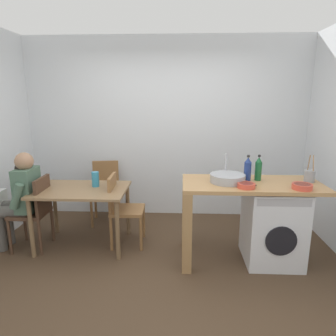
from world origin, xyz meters
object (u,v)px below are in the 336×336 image
object	(u,v)px
chair_person_seat	(36,209)
washing_machine	(273,225)
dining_table	(82,196)
utensil_crock	(310,176)
chair_opposite	(122,206)
colander	(302,186)
vase	(95,179)
seated_person	(21,196)
chair_spare_by_wall	(106,188)
bottle_tall_green	(248,169)
bottle_squat_brown	(258,169)
mixing_bowl	(246,185)

from	to	relation	value
chair_person_seat	washing_machine	bearing A→B (deg)	-94.33
dining_table	washing_machine	xyz separation A→B (m)	(2.24, -0.26, -0.21)
dining_table	utensil_crock	world-z (taller)	utensil_crock
chair_opposite	colander	size ratio (longest dim) A/B	4.50
vase	seated_person	bearing A→B (deg)	-166.77
chair_person_seat	chair_spare_by_wall	world-z (taller)	same
bottle_tall_green	seated_person	bearing A→B (deg)	178.27
chair_spare_by_wall	bottle_squat_brown	size ratio (longest dim) A/B	3.13
vase	chair_person_seat	bearing A→B (deg)	-164.05
bottle_squat_brown	chair_opposite	bearing A→B (deg)	172.38
dining_table	utensil_crock	xyz separation A→B (m)	(2.61, -0.21, 0.35)
dining_table	colander	size ratio (longest dim) A/B	5.50
chair_person_seat	mixing_bowl	size ratio (longest dim) A/B	4.98
dining_table	chair_opposite	distance (m)	0.50
dining_table	mixing_bowl	bearing A→B (deg)	-13.78
chair_person_seat	bottle_tall_green	world-z (taller)	bottle_tall_green
chair_person_seat	bottle_squat_brown	world-z (taller)	bottle_squat_brown
washing_machine	bottle_tall_green	distance (m)	0.69
bottle_tall_green	bottle_squat_brown	distance (m)	0.12
chair_person_seat	colander	xyz separation A→B (m)	(2.98, -0.38, 0.44)
seated_person	utensil_crock	bearing A→B (deg)	-92.84
washing_machine	utensil_crock	size ratio (longest dim) A/B	2.87
bottle_tall_green	mixing_bowl	bearing A→B (deg)	-103.41
dining_table	chair_person_seat	size ratio (longest dim) A/B	1.22
bottle_squat_brown	vase	size ratio (longest dim) A/B	1.55
dining_table	chair_opposite	world-z (taller)	chair_opposite
washing_machine	utensil_crock	bearing A→B (deg)	8.10
chair_person_seat	seated_person	distance (m)	0.23
chair_opposite	chair_spare_by_wall	world-z (taller)	same
dining_table	colander	bearing A→B (deg)	-11.19
mixing_bowl	vase	size ratio (longest dim) A/B	0.97
chair_spare_by_wall	seated_person	distance (m)	1.19
washing_machine	vase	distance (m)	2.16
chair_opposite	mixing_bowl	world-z (taller)	mixing_bowl
colander	chair_person_seat	bearing A→B (deg)	172.68
colander	bottle_tall_green	bearing A→B (deg)	148.27
washing_machine	utensil_crock	xyz separation A→B (m)	(0.37, 0.05, 0.56)
dining_table	chair_opposite	bearing A→B (deg)	5.70
washing_machine	bottle_squat_brown	size ratio (longest dim) A/B	2.99
bottle_tall_green	vase	xyz separation A→B (m)	(-1.80, 0.28, -0.22)
chair_opposite	colander	distance (m)	2.07
utensil_crock	mixing_bowl	bearing A→B (deg)	-161.14
vase	dining_table	bearing A→B (deg)	-146.31
bottle_squat_brown	chair_person_seat	bearing A→B (deg)	178.54
bottle_squat_brown	colander	world-z (taller)	bottle_squat_brown
chair_spare_by_wall	seated_person	size ratio (longest dim) A/B	0.75
chair_person_seat	mixing_bowl	distance (m)	2.49
bottle_tall_green	utensil_crock	bearing A→B (deg)	-2.57
bottle_tall_green	vase	size ratio (longest dim) A/B	1.54
bottle_tall_green	chair_opposite	bearing A→B (deg)	171.16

